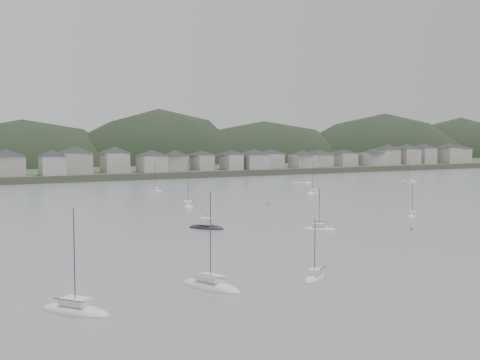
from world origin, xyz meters
TOP-DOWN VIEW (x-y plane):
  - ground at (0.00, 0.00)m, footprint 900.00×900.00m
  - far_shore_land at (0.00, 295.00)m, footprint 900.00×250.00m
  - forested_ridge at (4.83, 269.40)m, footprint 851.55×103.94m
  - waterfront_town at (50.59, 183.34)m, footprint 451.48×28.46m
  - moored_fleet at (-33.97, 49.18)m, footprint 225.29×149.22m
  - motor_launch_far at (-34.70, 26.89)m, footprint 7.19×8.00m
  - mooring_buoys at (-1.95, 53.18)m, footprint 177.49×136.91m

SIDE VIEW (x-z plane):
  - forested_ridge at x=4.83m, z-range -62.57..40.00m
  - ground at x=0.00m, z-range 0.00..0.00m
  - mooring_buoys at x=-1.95m, z-range -0.20..0.50m
  - moored_fleet at x=-33.97m, z-range -6.56..6.92m
  - motor_launch_far at x=-34.70m, z-range -1.66..2.24m
  - far_shore_land at x=0.00m, z-range 0.00..3.00m
  - waterfront_town at x=50.59m, z-range 2.20..15.12m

